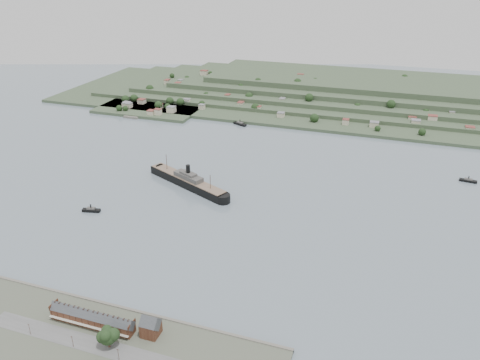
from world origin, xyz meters
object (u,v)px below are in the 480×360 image
(terrace_row, at_px, (92,318))
(steamship, at_px, (185,180))
(gabled_building, at_px, (151,326))
(tugboat, at_px, (91,210))
(fig_tree, at_px, (108,336))

(terrace_row, bearing_deg, steamship, 98.76)
(gabled_building, bearing_deg, tugboat, 136.37)
(tugboat, xyz_separation_m, fig_tree, (106.84, -135.49, 8.75))
(gabled_building, distance_m, steamship, 207.14)
(gabled_building, relative_size, tugboat, 0.85)
(tugboat, bearing_deg, fig_tree, -51.74)
(terrace_row, height_order, tugboat, terrace_row)
(steamship, bearing_deg, terrace_row, -81.24)
(terrace_row, height_order, steamship, steamship)
(steamship, xyz_separation_m, tugboat, (-56.32, -76.80, -3.31))
(gabled_building, bearing_deg, fig_tree, -136.63)
(terrace_row, distance_m, tugboat, 150.59)
(steamship, height_order, fig_tree, steamship)
(gabled_building, height_order, tugboat, gabled_building)
(terrace_row, height_order, gabled_building, gabled_building)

